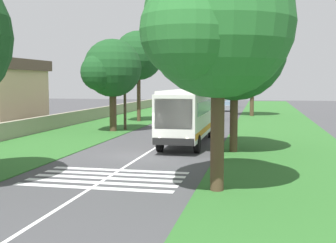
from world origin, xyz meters
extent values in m
plane|color=#424244|center=(0.00, 0.00, 0.00)|extent=(160.00, 160.00, 0.00)
cube|color=#2D6628|center=(15.00, 8.20, 0.02)|extent=(120.00, 8.00, 0.04)
cube|color=#2D6628|center=(15.00, -8.20, 0.02)|extent=(120.00, 8.00, 0.04)
cube|color=silver|center=(15.00, 0.00, 0.00)|extent=(110.00, 0.16, 0.01)
cube|color=silver|center=(5.60, -1.80, 2.10)|extent=(11.00, 2.50, 2.90)
cube|color=slate|center=(5.90, -1.80, 2.62)|extent=(9.68, 2.54, 0.85)
cube|color=slate|center=(0.14, -1.80, 2.45)|extent=(0.08, 2.20, 1.74)
cube|color=orange|center=(5.60, -1.80, 1.10)|extent=(10.78, 2.53, 0.36)
cube|color=silver|center=(5.60, -1.80, 3.64)|extent=(10.56, 2.30, 0.18)
cube|color=black|center=(0.02, -1.80, 0.87)|extent=(0.16, 2.40, 0.40)
sphere|color=#F2EDCC|center=(0.08, -1.00, 1.00)|extent=(0.24, 0.24, 0.24)
sphere|color=#F2EDCC|center=(0.08, -2.60, 1.00)|extent=(0.24, 0.24, 0.24)
cylinder|color=black|center=(1.70, -0.65, 0.55)|extent=(1.10, 0.32, 1.10)
cylinder|color=black|center=(9.10, -0.65, 0.55)|extent=(1.10, 0.32, 1.10)
cylinder|color=black|center=(1.70, -2.95, 0.55)|extent=(1.10, 0.32, 1.10)
cylinder|color=black|center=(9.10, -2.95, 0.55)|extent=(1.10, 0.32, 1.10)
cube|color=silver|center=(-7.84, 0.00, 0.00)|extent=(0.45, 6.80, 0.01)
cube|color=silver|center=(-6.94, 0.00, 0.00)|extent=(0.45, 6.80, 0.01)
cube|color=silver|center=(-6.04, 0.00, 0.00)|extent=(0.45, 6.80, 0.01)
cube|color=silver|center=(-5.14, 0.00, 0.00)|extent=(0.45, 6.80, 0.01)
cube|color=silver|center=(-4.24, 0.00, 0.00)|extent=(0.45, 6.80, 0.01)
cube|color=gray|center=(24.55, -1.57, 0.53)|extent=(4.30, 1.75, 0.70)
cube|color=slate|center=(24.45, -1.57, 1.15)|extent=(2.00, 1.61, 0.55)
cylinder|color=black|center=(23.20, -0.79, 0.32)|extent=(0.64, 0.22, 0.64)
cylinder|color=black|center=(25.90, -0.79, 0.32)|extent=(0.64, 0.22, 0.64)
cylinder|color=black|center=(23.20, -2.35, 0.32)|extent=(0.64, 0.22, 0.64)
cylinder|color=black|center=(25.90, -2.35, 0.32)|extent=(0.64, 0.22, 0.64)
cube|color=#B7A893|center=(34.16, 1.56, 0.53)|extent=(4.30, 1.75, 0.70)
cube|color=slate|center=(34.06, 1.56, 1.15)|extent=(2.00, 1.61, 0.55)
cylinder|color=black|center=(32.81, 2.34, 0.32)|extent=(0.64, 0.22, 0.64)
cylinder|color=black|center=(35.51, 2.34, 0.32)|extent=(0.64, 0.22, 0.64)
cylinder|color=black|center=(32.81, 0.78, 0.32)|extent=(0.64, 0.22, 0.64)
cylinder|color=black|center=(35.51, 0.78, 0.32)|extent=(0.64, 0.22, 0.64)
cube|color=gray|center=(40.99, -1.54, 0.53)|extent=(4.30, 1.75, 0.70)
cube|color=slate|center=(40.89, -1.54, 1.15)|extent=(2.00, 1.61, 0.55)
cylinder|color=black|center=(39.64, -0.76, 0.32)|extent=(0.64, 0.22, 0.64)
cylinder|color=black|center=(42.34, -0.76, 0.32)|extent=(0.64, 0.22, 0.64)
cylinder|color=black|center=(39.64, -2.32, 0.32)|extent=(0.64, 0.22, 0.64)
cylinder|color=black|center=(42.34, -2.32, 0.32)|extent=(0.64, 0.22, 0.64)
cube|color=#145933|center=(50.96, -1.88, 0.53)|extent=(4.30, 1.75, 0.70)
cube|color=slate|center=(50.86, -1.88, 1.15)|extent=(2.00, 1.61, 0.55)
cylinder|color=black|center=(49.61, -1.10, 0.32)|extent=(0.64, 0.22, 0.64)
cylinder|color=black|center=(52.31, -1.10, 0.32)|extent=(0.64, 0.22, 0.64)
cylinder|color=black|center=(49.61, -2.66, 0.32)|extent=(0.64, 0.22, 0.64)
cylinder|color=black|center=(52.31, -2.66, 0.32)|extent=(0.64, 0.22, 0.64)
cylinder|color=#4C3826|center=(11.64, 5.79, 2.07)|extent=(0.60, 0.60, 4.05)
sphere|color=#19471E|center=(11.64, 5.79, 5.46)|extent=(4.96, 4.96, 4.96)
sphere|color=#19471E|center=(13.13, 5.79, 5.08)|extent=(3.17, 3.17, 3.17)
sphere|color=#19471E|center=(10.40, 6.54, 5.08)|extent=(3.12, 3.12, 3.12)
cylinder|color=#4C3826|center=(21.22, 6.19, 2.84)|extent=(0.40, 0.40, 5.61)
sphere|color=#19471E|center=(21.22, 6.19, 7.09)|extent=(5.24, 5.24, 5.24)
sphere|color=#19471E|center=(22.80, 6.19, 6.69)|extent=(3.13, 3.13, 3.13)
sphere|color=#19471E|center=(19.91, 6.97, 6.69)|extent=(3.46, 3.46, 3.46)
cylinder|color=#4C3826|center=(31.19, -5.62, 3.17)|extent=(0.50, 0.50, 6.25)
sphere|color=#286B2D|center=(31.19, -5.62, 7.92)|extent=(5.90, 5.90, 5.90)
sphere|color=#286B2D|center=(32.96, -5.62, 7.47)|extent=(3.40, 3.40, 3.40)
sphere|color=#286B2D|center=(29.72, -4.73, 7.47)|extent=(3.32, 3.32, 3.32)
cylinder|color=#4C3826|center=(2.40, -5.07, 2.29)|extent=(0.48, 0.48, 4.49)
sphere|color=#1E5623|center=(2.40, -5.07, 6.23)|extent=(6.18, 6.18, 6.18)
sphere|color=#1E5623|center=(4.26, -5.07, 5.77)|extent=(4.52, 4.52, 4.52)
sphere|color=#1E5623|center=(0.85, -4.15, 5.77)|extent=(3.57, 3.57, 3.57)
cylinder|color=#4C3826|center=(-7.34, -5.02, 2.48)|extent=(0.53, 0.53, 4.89)
sphere|color=#286B2D|center=(-7.34, -5.02, 6.51)|extent=(5.77, 5.77, 5.77)
sphere|color=#286B2D|center=(-5.61, -5.02, 6.08)|extent=(4.07, 4.07, 4.07)
sphere|color=#286B2D|center=(-8.79, -4.15, 6.08)|extent=(3.56, 3.56, 3.56)
cylinder|color=#473828|center=(12.76, 5.07, 3.60)|extent=(0.24, 0.24, 7.12)
cube|color=#3D3326|center=(12.76, 5.07, 6.56)|extent=(0.12, 1.40, 0.12)
cube|color=#9E937F|center=(20.00, 11.60, 0.69)|extent=(70.00, 0.40, 1.29)
camera|label=1|loc=(-24.18, -6.61, 4.27)|focal=46.76mm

